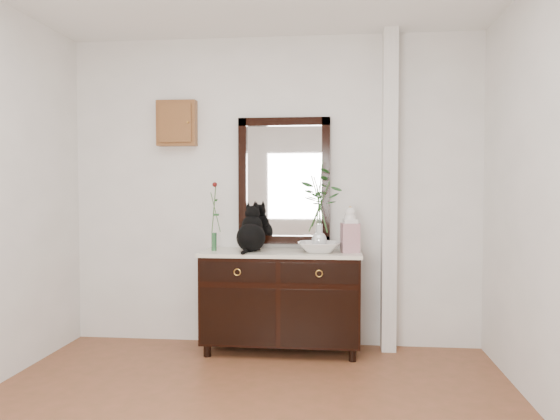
# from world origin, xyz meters

# --- Properties ---
(wall_back) EXTENTS (3.60, 0.04, 2.70)m
(wall_back) POSITION_xyz_m (0.00, 1.98, 1.35)
(wall_back) COLOR silver
(wall_back) RESTS_ON ground
(pilaster) EXTENTS (0.12, 0.20, 2.70)m
(pilaster) POSITION_xyz_m (1.00, 1.90, 1.35)
(pilaster) COLOR silver
(pilaster) RESTS_ON ground
(sideboard) EXTENTS (1.33, 0.52, 0.82)m
(sideboard) POSITION_xyz_m (0.10, 1.73, 0.47)
(sideboard) COLOR black
(sideboard) RESTS_ON ground
(wall_mirror) EXTENTS (0.80, 0.06, 1.10)m
(wall_mirror) POSITION_xyz_m (0.10, 1.97, 1.44)
(wall_mirror) COLOR black
(wall_mirror) RESTS_ON wall_back
(key_cabinet) EXTENTS (0.35, 0.10, 0.40)m
(key_cabinet) POSITION_xyz_m (-0.85, 1.94, 1.95)
(key_cabinet) COLOR brown
(key_cabinet) RESTS_ON wall_back
(cat) EXTENTS (0.28, 0.34, 0.39)m
(cat) POSITION_xyz_m (-0.15, 1.71, 1.04)
(cat) COLOR black
(cat) RESTS_ON sideboard
(lotus_bowl) EXTENTS (0.36, 0.36, 0.09)m
(lotus_bowl) POSITION_xyz_m (0.42, 1.69, 0.89)
(lotus_bowl) COLOR silver
(lotus_bowl) RESTS_ON sideboard
(vase_branches) EXTENTS (0.42, 0.42, 0.75)m
(vase_branches) POSITION_xyz_m (0.42, 1.69, 1.24)
(vase_branches) COLOR silver
(vase_branches) RESTS_ON lotus_bowl
(bud_vase_rose) EXTENTS (0.09, 0.09, 0.59)m
(bud_vase_rose) POSITION_xyz_m (-0.47, 1.72, 1.14)
(bud_vase_rose) COLOR #2A5C34
(bud_vase_rose) RESTS_ON sideboard
(ginger_jar) EXTENTS (0.16, 0.16, 0.38)m
(ginger_jar) POSITION_xyz_m (0.67, 1.72, 1.04)
(ginger_jar) COLOR silver
(ginger_jar) RESTS_ON sideboard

